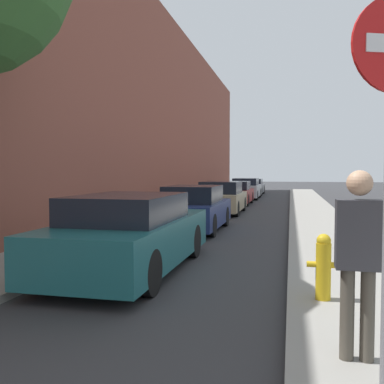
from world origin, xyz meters
TOP-DOWN VIEW (x-y plane):
  - ground_plane at (0.00, 16.00)m, footprint 120.00×120.00m
  - sidewalk_left at (-2.90, 16.00)m, footprint 2.00×52.00m
  - sidewalk_right at (2.90, 16.00)m, footprint 2.00×52.00m
  - building_facade_left at (-4.25, 16.00)m, footprint 0.70×52.00m
  - parked_car_teal at (-0.87, 7.62)m, footprint 1.83×4.63m
  - parked_car_navy at (-0.93, 13.08)m, footprint 1.71×3.91m
  - parked_car_champagne at (-0.96, 18.62)m, footprint 1.77×4.10m
  - parked_car_red at (-1.02, 23.57)m, footprint 1.73×3.91m
  - parked_car_silver at (-0.92, 28.55)m, footprint 1.73×4.39m
  - parked_car_grey at (-0.97, 33.79)m, footprint 1.69×4.62m
  - fire_hydrant at (2.36, 6.21)m, footprint 0.42×0.20m
  - pedestrian at (2.52, 4.39)m, footprint 0.39×0.23m
  - bicycle at (3.43, 10.44)m, footprint 0.54×1.58m

SIDE VIEW (x-z plane):
  - ground_plane at x=0.00m, z-range 0.00..0.00m
  - sidewalk_left at x=-2.90m, z-range 0.00..0.12m
  - sidewalk_right at x=2.90m, z-range 0.00..0.12m
  - bicycle at x=3.43m, z-range 0.13..0.79m
  - fire_hydrant at x=2.36m, z-range 0.13..1.00m
  - parked_car_grey at x=-0.97m, z-range -0.02..1.20m
  - parked_car_red at x=-1.02m, z-range -0.02..1.24m
  - parked_car_navy at x=-0.93m, z-range -0.03..1.34m
  - parked_car_champagne at x=-0.96m, z-range -0.03..1.34m
  - parked_car_silver at x=-0.92m, z-range -0.02..1.33m
  - parked_car_teal at x=-0.87m, z-range -0.02..1.38m
  - pedestrian at x=2.52m, z-range 0.25..1.95m
  - building_facade_left at x=-4.25m, z-range 0.00..9.47m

